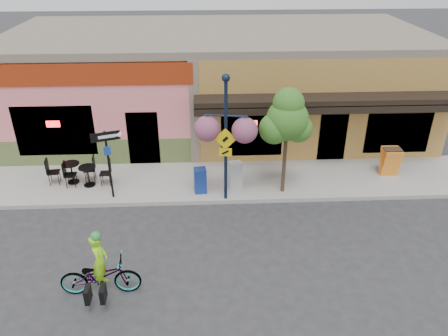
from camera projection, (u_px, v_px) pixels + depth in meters
name	position (u px, v px, depth m)	size (l,w,h in m)	color
ground	(225.00, 212.00, 14.51)	(90.00, 90.00, 0.00)	#2D2D30
sidewalk	(223.00, 180.00, 16.24)	(24.00, 3.00, 0.15)	#9E9B93
curb	(225.00, 201.00, 14.96)	(24.00, 0.12, 0.15)	#A8A59E
building	(217.00, 80.00, 20.07)	(18.20, 8.20, 4.50)	#F77A80
bicycle	(100.00, 276.00, 11.01)	(0.71, 2.03, 1.07)	maroon
cyclist_rider	(101.00, 269.00, 10.90)	(0.56, 0.37, 1.53)	#A3FF1A
lamp_post	(226.00, 140.00, 13.99)	(1.39, 0.56, 4.36)	#0F1E32
one_way_sign	(109.00, 165.00, 14.51)	(0.94, 0.20, 2.45)	black
cafe_set_left	(72.00, 170.00, 15.75)	(1.67, 0.83, 1.00)	black
cafe_set_right	(88.00, 173.00, 15.56)	(1.63, 0.81, 0.98)	black
newspaper_box_blue	(200.00, 180.00, 15.17)	(0.41, 0.37, 0.92)	navy
newspaper_box_grey	(235.00, 174.00, 15.51)	(0.44, 0.40, 0.95)	#B9B9B9
street_tree	(286.00, 142.00, 14.56)	(1.49, 1.49, 3.81)	#3D7A26
sandwich_board	(392.00, 164.00, 16.08)	(0.65, 0.47, 1.08)	orange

